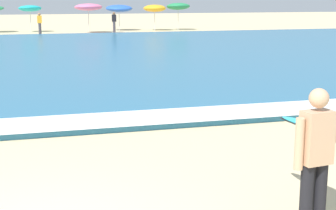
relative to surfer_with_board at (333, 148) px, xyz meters
The scene contains 10 objects.
sea 19.49m from the surfer_with_board, 99.98° to the left, with size 120.00×28.00×0.14m, color teal.
surf_foam 6.74m from the surfer_with_board, 120.30° to the left, with size 120.00×1.40×0.01m, color white.
surfer_with_board is the anchor object (origin of this frame).
beach_umbrella_4 37.30m from the surfer_with_board, 93.90° to the left, with size 1.76×1.79×2.15m.
beach_umbrella_5 35.00m from the surfer_with_board, 87.26° to the left, with size 2.08×2.10×2.25m.
beach_umbrella_6 37.61m from the surfer_with_board, 83.21° to the left, with size 2.15×2.18×2.13m.
beach_umbrella_7 37.26m from the surfer_with_board, 78.82° to the left, with size 1.82×1.82×2.10m.
beach_umbrella_8 37.81m from the surfer_with_board, 75.84° to the left, with size 1.92×1.95×2.29m.
beachgoer_near_row_mid 35.26m from the surfer_with_board, 84.09° to the left, with size 0.32×0.20×1.58m.
beachgoer_near_row_right 34.36m from the surfer_with_board, 93.27° to the left, with size 0.32×0.20×1.58m.
Camera 1 is at (0.06, -5.54, 2.70)m, focal length 55.65 mm.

